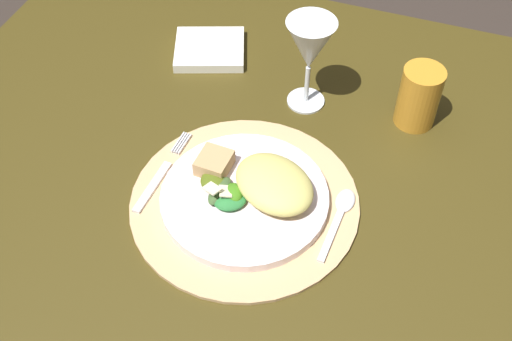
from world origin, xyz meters
name	(u,v)px	position (x,y,z in m)	size (l,w,h in m)	color
dining_table	(239,226)	(0.00, 0.00, 0.61)	(1.10, 0.96, 0.75)	#3F3411
placemat	(245,202)	(0.03, -0.06, 0.76)	(0.34, 0.34, 0.01)	tan
dinner_plate	(245,198)	(0.03, -0.06, 0.77)	(0.25, 0.25, 0.02)	silver
pasta_serving	(274,184)	(0.07, -0.04, 0.79)	(0.13, 0.10, 0.04)	#D4C868
salad_greens	(224,192)	(0.01, -0.07, 0.78)	(0.09, 0.08, 0.03)	#485815
bread_piece	(214,163)	(-0.03, -0.02, 0.79)	(0.05, 0.05, 0.02)	tan
fork	(160,175)	(-0.10, -0.05, 0.76)	(0.02, 0.17, 0.00)	silver
spoon	(341,211)	(0.17, -0.03, 0.76)	(0.03, 0.14, 0.01)	silver
napkin	(210,49)	(-0.15, 0.25, 0.76)	(0.12, 0.11, 0.02)	white
wine_glass	(310,48)	(0.06, 0.18, 0.87)	(0.08, 0.08, 0.16)	silver
amber_tumbler	(419,97)	(0.24, 0.20, 0.80)	(0.07, 0.07, 0.10)	orange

